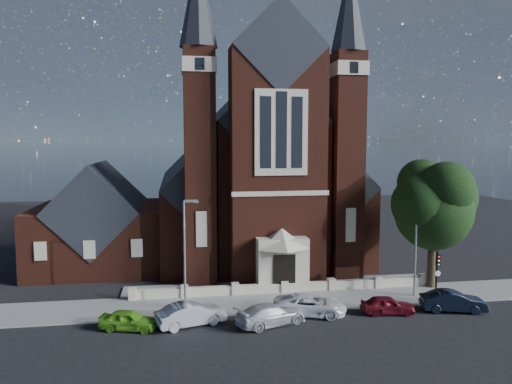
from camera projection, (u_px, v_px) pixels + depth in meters
The scene contains 16 objects.
ground at pixel (266, 267), 48.79m from camera, with size 120.00×120.00×0.00m, color black.
pavement_strip at pixel (290, 301), 38.48m from camera, with size 60.00×5.00×0.12m, color gray.
forecourt_paving at pixel (279, 286), 42.40m from camera, with size 26.00×3.00×0.14m, color gray.
forecourt_wall at pixel (284, 293), 40.44m from camera, with size 24.00×0.40×0.90m, color beige.
church at pixel (253, 178), 55.75m from camera, with size 20.01×34.90×29.20m.
parish_hall at pixel (100, 226), 48.79m from camera, with size 12.00×12.20×10.24m.
street_tree at pixel (437, 206), 40.94m from camera, with size 6.40×6.60×10.70m.
street_lamp_left at pixel (186, 247), 36.26m from camera, with size 1.16×0.22×8.09m.
street_lamp_right at pixel (417, 240), 39.11m from camera, with size 1.16×0.22×8.09m.
traffic_signal at pixel (437, 269), 37.91m from camera, with size 0.28×0.42×4.00m.
car_lime_van at pixel (129, 320), 32.59m from camera, with size 1.54×3.83×1.30m, color #62B524.
car_silver_a at pixel (191, 314), 33.32m from camera, with size 1.63×4.68×1.54m, color #A5A7AD.
car_silver_b at pixel (271, 314), 33.46m from camera, with size 1.99×4.91×1.42m, color #B8B9C0.
car_white_suv at pixel (310, 305), 35.40m from camera, with size 2.39×5.18×1.44m, color white.
car_dark_red at pixel (388, 305), 35.60m from camera, with size 1.53×3.80×1.30m, color maroon.
car_navy at pixel (453, 301), 36.11m from camera, with size 1.59×4.57×1.51m, color black.
Camera 1 is at (-8.53, -32.02, 12.32)m, focal length 35.00 mm.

